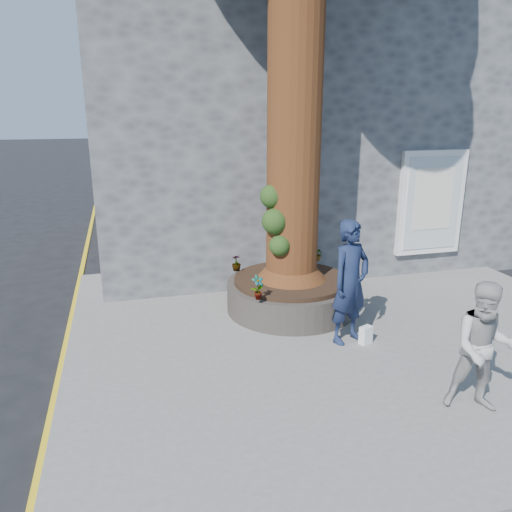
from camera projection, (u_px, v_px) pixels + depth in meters
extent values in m
plane|color=black|center=(283.00, 375.00, 7.07)|extent=(120.00, 120.00, 0.00)
cube|color=slate|center=(349.00, 330.00, 8.35)|extent=(9.00, 8.00, 0.12)
cube|color=yellow|center=(61.00, 369.00, 7.23)|extent=(0.10, 30.00, 0.01)
cube|color=#4A4C4F|center=(290.00, 132.00, 13.49)|extent=(10.00, 8.00, 6.00)
cube|color=black|center=(292.00, 4.00, 12.59)|extent=(10.30, 8.30, 0.30)
cube|color=white|center=(431.00, 203.00, 10.56)|extent=(1.50, 0.12, 2.20)
cube|color=silver|center=(433.00, 203.00, 10.50)|extent=(1.25, 0.04, 1.95)
cube|color=silver|center=(434.00, 199.00, 10.46)|extent=(0.90, 0.02, 1.30)
cylinder|color=black|center=(291.00, 296.00, 9.01)|extent=(2.30, 2.30, 0.52)
cylinder|color=black|center=(291.00, 280.00, 8.92)|extent=(2.04, 2.04, 0.08)
cylinder|color=#442511|center=(296.00, 53.00, 7.84)|extent=(0.90, 0.90, 7.50)
cone|color=#442511|center=(292.00, 259.00, 8.81)|extent=(1.24, 1.24, 0.70)
sphere|color=#214015|center=(275.00, 221.00, 8.32)|extent=(0.44, 0.44, 0.44)
sphere|color=#214015|center=(280.00, 246.00, 8.35)|extent=(0.36, 0.36, 0.36)
sphere|color=#214015|center=(272.00, 196.00, 8.31)|extent=(0.40, 0.40, 0.40)
imported|color=#16213E|center=(350.00, 282.00, 7.60)|extent=(0.83, 0.69, 1.94)
imported|color=#ADA9A5|center=(485.00, 348.00, 5.86)|extent=(0.97, 0.89, 1.62)
cube|color=white|center=(366.00, 335.00, 7.72)|extent=(0.23, 0.19, 0.28)
imported|color=gray|center=(258.00, 287.00, 7.85)|extent=(0.25, 0.20, 0.40)
imported|color=gray|center=(352.00, 276.00, 8.44)|extent=(0.21, 0.22, 0.36)
imported|color=gray|center=(236.00, 263.00, 9.27)|extent=(0.19, 0.19, 0.31)
imported|color=gray|center=(318.00, 254.00, 9.87)|extent=(0.32, 0.32, 0.27)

